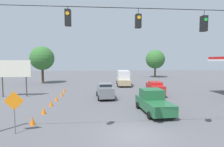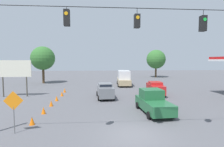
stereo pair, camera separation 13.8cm
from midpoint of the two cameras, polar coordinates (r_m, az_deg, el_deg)
name	(u,v)px [view 1 (the left image)]	position (r m, az deg, el deg)	size (l,w,h in m)	color
ground_plane	(134,135)	(12.11, 6.99, -19.31)	(140.00, 140.00, 0.00)	#56565B
overhead_signal_span	(138,54)	(10.42, 8.10, 6.22)	(21.95, 0.38, 8.39)	#939399
box_truck_tan_oncoming_deep	(123,78)	(33.43, 3.61, -1.54)	(2.79, 6.35, 2.86)	tan
sedan_grey_withflow_mid	(105,90)	(22.51, -2.49, -5.50)	(2.27, 4.59, 1.91)	slate
sedan_red_oncoming_far	(155,88)	(25.17, 13.73, -4.63)	(2.27, 4.66, 1.85)	red
pickup_truck_green_crossing_near	(153,102)	(16.86, 13.10, -9.04)	(2.54, 5.14, 2.12)	#236038
traffic_cone_nearest	(32,121)	(14.82, -24.79, -13.88)	(0.39, 0.39, 0.64)	orange
traffic_cone_second	(44,111)	(17.27, -21.62, -11.17)	(0.39, 0.39, 0.64)	orange
traffic_cone_third	(51,103)	(19.74, -19.44, -9.17)	(0.39, 0.39, 0.64)	orange
traffic_cone_fourth	(57,98)	(21.99, -17.84, -7.74)	(0.39, 0.39, 0.64)	orange
traffic_cone_fifth	(62,94)	(24.65, -16.26, -6.41)	(0.39, 0.39, 0.64)	orange
traffic_cone_farthest	(64,90)	(27.38, -15.47, -5.32)	(0.39, 0.39, 0.64)	orange
roadside_billboard	(14,71)	(26.41, -29.52, 0.84)	(4.33, 0.16, 4.85)	#4C473D
work_zone_sign	(14,104)	(13.27, -29.61, -8.70)	(1.27, 0.06, 2.84)	slate
tree_horizon_left	(42,58)	(39.08, -21.93, 4.62)	(4.89, 4.89, 7.70)	#4C3823
tree_horizon_right	(155,59)	(50.74, 13.87, 4.52)	(5.30, 5.30, 7.75)	#4C3823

